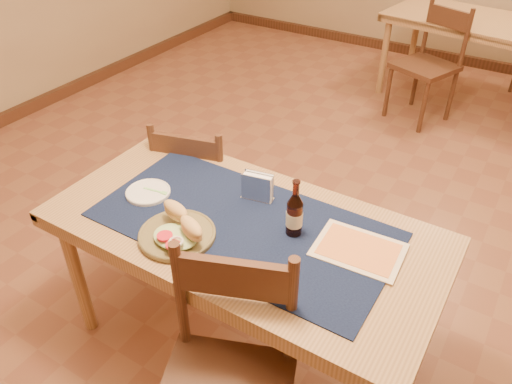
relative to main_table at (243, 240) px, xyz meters
The scene contains 14 objects.
room 1.08m from the main_table, 90.00° to the left, with size 6.04×7.04×2.84m.
main_table is the anchor object (origin of this frame).
placemat 0.09m from the main_table, ahead, with size 1.20×0.60×0.01m, color #101D3E.
baseboard 1.01m from the main_table, 90.00° to the left, with size 6.00×7.00×0.10m.
back_table 3.35m from the main_table, 85.25° to the left, with size 1.69×1.01×0.75m.
chair_main_far 0.75m from the main_table, 142.07° to the left, with size 0.50×0.50×0.89m.
chair_main_near 0.58m from the main_table, 63.20° to the right, with size 0.58×0.58×0.97m.
chair_back_near 2.83m from the main_table, 90.16° to the left, with size 0.56×0.56×0.94m.
sandwich_plate 0.29m from the main_table, 128.92° to the right, with size 0.30×0.30×0.11m.
side_plate 0.47m from the main_table, behind, with size 0.19×0.19×0.02m.
fork 0.44m from the main_table, behind, with size 0.12×0.03×0.00m.
beer_bottle 0.27m from the main_table, 16.07° to the left, with size 0.07×0.07×0.24m.
napkin_holder 0.23m from the main_table, 102.70° to the left, with size 0.15×0.08×0.12m.
menu_card 0.47m from the main_table, 12.00° to the left, with size 0.34×0.26×0.01m.
Camera 1 is at (0.86, -2.09, 2.03)m, focal length 35.00 mm.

